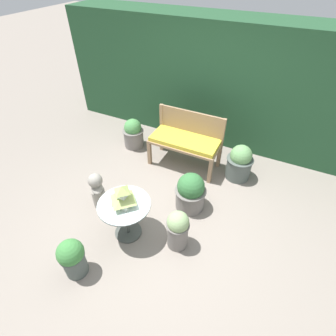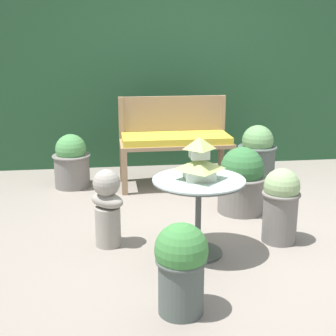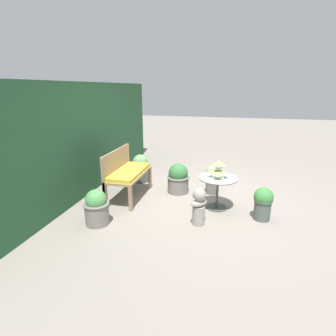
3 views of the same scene
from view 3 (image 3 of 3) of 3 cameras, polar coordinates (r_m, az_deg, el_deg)
name	(u,v)px [view 3 (image 3 of 3)]	position (r m, az deg, el deg)	size (l,w,h in m)	color
ground	(193,198)	(5.28, 5.50, -6.53)	(30.00, 30.00, 0.00)	gray
foliage_hedge_back	(72,138)	(5.86, -20.14, 6.25)	(6.40, 0.92, 2.22)	#234C2D
garden_bench	(129,174)	(5.19, -8.46, -1.31)	(1.20, 0.54, 0.57)	#937556
bench_backrest	(117,163)	(5.22, -11.12, 1.00)	(1.20, 0.06, 0.96)	#937556
patio_table	(218,184)	(4.75, 10.77, -3.47)	(0.68, 0.68, 0.59)	#424742
pagoda_birdhouse	(219,170)	(4.67, 10.94, -0.49)	(0.28, 0.28, 0.31)	#B2BCA8
garden_bust	(199,206)	(4.21, 6.74, -8.14)	(0.33, 0.33, 0.62)	gray
potted_plant_table_near	(97,208)	(4.36, -15.29, -8.31)	(0.41, 0.41, 0.59)	slate
potted_plant_bench_left	(178,179)	(5.45, 2.22, -2.34)	(0.47, 0.47, 0.62)	slate
potted_plant_path_edge	(140,168)	(6.13, -6.03, -0.08)	(0.45, 0.45, 0.63)	#4C5651
potted_plant_table_far	(212,179)	(5.46, 9.65, -2.29)	(0.30, 0.30, 0.60)	slate
potted_plant_patio_mid	(263,202)	(4.62, 19.97, -7.07)	(0.31, 0.31, 0.56)	#4C5651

